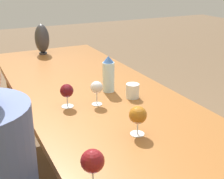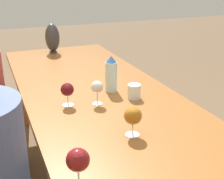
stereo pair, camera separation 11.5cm
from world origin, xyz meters
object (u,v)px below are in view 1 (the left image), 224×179
object	(u,v)px
water_bottle	(108,74)
wine_glass_2	(97,88)
water_tumbler	(133,91)
vase	(42,39)
wine_glass_0	(138,115)
wine_glass_4	(93,162)
wine_glass_1	(67,91)

from	to	relation	value
water_bottle	wine_glass_2	distance (m)	0.22
water_tumbler	vase	size ratio (longest dim) A/B	0.32
water_tumbler	wine_glass_0	distance (m)	0.45
water_bottle	vase	distance (m)	1.11
water_bottle	water_tumbler	world-z (taller)	water_bottle
vase	water_tumbler	bearing A→B (deg)	-170.48
wine_glass_0	wine_glass_4	world-z (taller)	wine_glass_4
vase	wine_glass_4	world-z (taller)	vase
vase	wine_glass_1	xyz separation A→B (m)	(-1.22, 0.18, -0.05)
vase	wine_glass_0	size ratio (longest dim) A/B	1.91
wine_glass_0	wine_glass_2	size ratio (longest dim) A/B	1.01
water_bottle	wine_glass_2	size ratio (longest dim) A/B	1.65
vase	water_bottle	bearing A→B (deg)	-173.26
vase	wine_glass_0	world-z (taller)	vase
water_bottle	water_tumbler	bearing A→B (deg)	-153.13
vase	wine_glass_2	bearing A→B (deg)	179.12
wine_glass_2	wine_glass_4	world-z (taller)	wine_glass_4
wine_glass_1	wine_glass_4	distance (m)	0.72
wine_glass_0	vase	bearing A→B (deg)	0.37
water_bottle	water_tumbler	xyz separation A→B (m)	(-0.16, -0.08, -0.07)
water_bottle	vase	xyz separation A→B (m)	(1.10, 0.13, 0.03)
wine_glass_0	wine_glass_2	distance (m)	0.40
water_bottle	wine_glass_1	size ratio (longest dim) A/B	1.73
wine_glass_0	wine_glass_2	world-z (taller)	wine_glass_0
wine_glass_1	wine_glass_2	size ratio (longest dim) A/B	0.95
wine_glass_1	wine_glass_0	bearing A→B (deg)	-156.89
water_tumbler	wine_glass_2	xyz separation A→B (m)	(0.00, 0.23, 0.06)
wine_glass_4	wine_glass_1	bearing A→B (deg)	-11.57
wine_glass_4	water_bottle	bearing A→B (deg)	-28.96
water_bottle	wine_glass_0	distance (m)	0.57
wine_glass_2	water_bottle	bearing A→B (deg)	-43.31
water_tumbler	wine_glass_1	size ratio (longest dim) A/B	0.65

